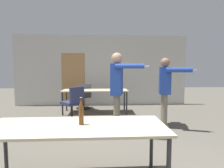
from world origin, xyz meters
name	(u,v)px	position (x,y,z in m)	size (l,w,h in m)	color
back_wall	(101,71)	(-0.03, 5.44, 1.37)	(6.76, 0.12, 2.75)	beige
conference_table_near	(76,130)	(-0.28, 0.58, 0.69)	(2.17, 0.78, 0.76)	#C6B793
conference_table_far	(95,92)	(-0.20, 4.23, 0.69)	(2.13, 0.72, 0.76)	#C6B793
person_near_casual	(118,84)	(0.38, 2.33, 1.10)	(0.77, 0.72, 1.79)	slate
person_center_tall	(165,86)	(1.60, 2.75, 1.03)	(0.75, 0.82, 1.71)	slate
office_chair_far_left	(84,97)	(-0.64, 4.77, 0.43)	(0.60, 0.64, 0.92)	black
office_chair_far_right	(73,105)	(-0.77, 3.30, 0.46)	(0.68, 0.69, 0.96)	black
beer_bottle	(81,112)	(-0.21, 0.60, 0.91)	(0.06, 0.06, 0.34)	#563314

